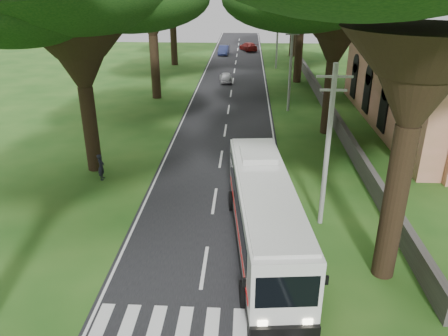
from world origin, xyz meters
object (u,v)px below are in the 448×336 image
Objects in this scene: pole_mid at (291,65)px; distant_car_c at (248,46)px; pole_far at (277,36)px; pedestrian at (101,167)px; distant_car_a at (226,77)px; pole_near at (328,145)px; coach_bus at (264,212)px; distant_car_b at (224,50)px.

pole_mid is 35.06m from distant_car_c.
pedestrian is at bearing -109.49° from pole_far.
distant_car_c is (2.57, 23.36, 0.09)m from distant_car_a.
pole_near is 4.88× the size of pedestrian.
coach_bus reaches higher than distant_car_a.
pole_far reaches higher than distant_car_a.
distant_car_a is at bearing 101.37° from pole_near.
pole_far is 13.49m from distant_car_b.
coach_bus is at bearing -97.56° from pole_mid.
coach_bus is 2.47× the size of distant_car_c.
pole_near is 20.00m from pole_mid.
pole_mid is 31.73m from distant_car_b.
distant_car_c is at bearing 49.53° from distant_car_b.
pole_near reaches higher than distant_car_a.
pole_far is 1.71× the size of distant_car_c.
distant_car_a is (-6.30, 31.33, -3.56)m from pole_near.
distant_car_a is at bearing -83.30° from distant_car_b.
pole_mid is at bearing 112.97° from distant_car_a.
pole_near is at bearing -90.00° from pole_mid.
coach_bus is at bearing -130.83° from pedestrian.
coach_bus is 2.76× the size of distant_car_b.
distant_car_a is at bearing -18.73° from pedestrian.
distant_car_b is (-4.62, 52.92, -1.09)m from coach_bus.
pole_near is 0.69× the size of coach_bus.
pole_far is at bearing 84.31° from distant_car_c.
pole_far is 42.48m from coach_bus.
pole_near is at bearing -90.00° from pole_far.
distant_car_a is 2.10× the size of pedestrian.
pedestrian is (-12.57, -15.51, -3.36)m from pole_mid.
coach_bus is 33.82m from distant_car_a.
pedestrian is at bearing 60.07° from distant_car_c.
distant_car_b is at bearing 103.91° from pole_mid.
pole_far is (0.00, 20.00, 0.00)m from pole_mid.
pole_mid is 13.44m from distant_car_a.
pole_near and pole_far have the same top height.
distant_car_c is at bearing 104.25° from pole_far.
pole_near and pole_mid have the same top height.
distant_car_c is (3.85, 4.08, -0.01)m from distant_car_b.
distant_car_a is (-3.34, 33.63, -1.19)m from coach_bus.
pole_near is 51.30m from distant_car_b.
distant_car_a is at bearing 119.08° from pole_mid.
coach_bus is 3.37× the size of distant_car_a.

